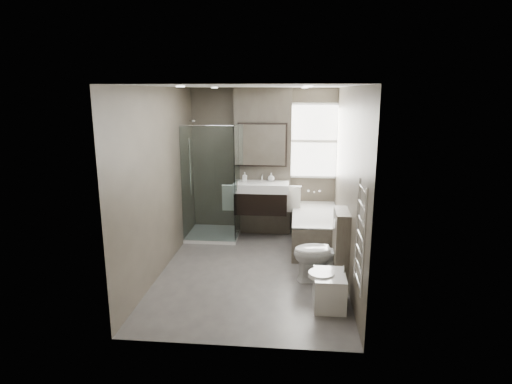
# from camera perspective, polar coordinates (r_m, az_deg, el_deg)

# --- Properties ---
(room) EXTENTS (2.70, 3.90, 2.70)m
(room) POSITION_cam_1_polar(r_m,az_deg,el_deg) (5.91, -0.42, 1.22)
(room) COLOR #54504D
(room) RESTS_ON ground
(vanity_pier) EXTENTS (1.00, 0.25, 2.60)m
(vanity_pier) POSITION_cam_1_polar(r_m,az_deg,el_deg) (7.65, 0.93, 4.00)
(vanity_pier) COLOR #544D42
(vanity_pier) RESTS_ON ground
(vanity) EXTENTS (0.95, 0.47, 0.66)m
(vanity) POSITION_cam_1_polar(r_m,az_deg,el_deg) (7.42, 0.70, -0.70)
(vanity) COLOR black
(vanity) RESTS_ON vanity_pier
(mirror_cabinet) EXTENTS (0.86, 0.08, 0.76)m
(mirror_cabinet) POSITION_cam_1_polar(r_m,az_deg,el_deg) (7.44, 0.84, 6.31)
(mirror_cabinet) COLOR black
(mirror_cabinet) RESTS_ON vanity_pier
(towel_left) EXTENTS (0.24, 0.06, 0.44)m
(towel_left) POSITION_cam_1_polar(r_m,az_deg,el_deg) (7.47, -3.59, -0.79)
(towel_left) COLOR silver
(towel_left) RESTS_ON vanity_pier
(towel_right) EXTENTS (0.24, 0.06, 0.44)m
(towel_right) POSITION_cam_1_polar(r_m,az_deg,el_deg) (7.38, 5.03, -0.99)
(towel_right) COLOR silver
(towel_right) RESTS_ON vanity_pier
(shower_enclosure) EXTENTS (0.90, 0.90, 2.00)m
(shower_enclosure) POSITION_cam_1_polar(r_m,az_deg,el_deg) (7.51, -5.08, -2.55)
(shower_enclosure) COLOR white
(shower_enclosure) RESTS_ON ground
(bathtub) EXTENTS (0.75, 1.60, 0.57)m
(bathtub) POSITION_cam_1_polar(r_m,az_deg,el_deg) (7.21, 7.85, -4.77)
(bathtub) COLOR #544D42
(bathtub) RESTS_ON ground
(window) EXTENTS (0.98, 0.06, 1.33)m
(window) POSITION_cam_1_polar(r_m,az_deg,el_deg) (7.68, 7.76, 6.75)
(window) COLOR white
(window) RESTS_ON room
(toilet) EXTENTS (0.81, 0.51, 0.79)m
(toilet) POSITION_cam_1_polar(r_m,az_deg,el_deg) (5.92, 8.83, -8.05)
(toilet) COLOR white
(toilet) RESTS_ON ground
(cistern_box) EXTENTS (0.19, 0.55, 1.00)m
(cistern_box) POSITION_cam_1_polar(r_m,az_deg,el_deg) (5.90, 11.21, -7.16)
(cistern_box) COLOR #544D42
(cistern_box) RESTS_ON ground
(bidet) EXTENTS (0.44, 0.52, 0.53)m
(bidet) POSITION_cam_1_polar(r_m,az_deg,el_deg) (5.34, 9.68, -12.65)
(bidet) COLOR white
(bidet) RESTS_ON ground
(towel_radiator) EXTENTS (0.03, 0.49, 1.10)m
(towel_radiator) POSITION_cam_1_polar(r_m,az_deg,el_deg) (4.44, 13.78, -5.74)
(towel_radiator) COLOR silver
(towel_radiator) RESTS_ON room
(soap_bottle_a) EXTENTS (0.08, 0.08, 0.17)m
(soap_bottle_a) POSITION_cam_1_polar(r_m,az_deg,el_deg) (7.42, -1.51, 2.02)
(soap_bottle_a) COLOR white
(soap_bottle_a) RESTS_ON vanity
(soap_bottle_b) EXTENTS (0.12, 0.12, 0.15)m
(soap_bottle_b) POSITION_cam_1_polar(r_m,az_deg,el_deg) (7.45, 2.04, 1.99)
(soap_bottle_b) COLOR white
(soap_bottle_b) RESTS_ON vanity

